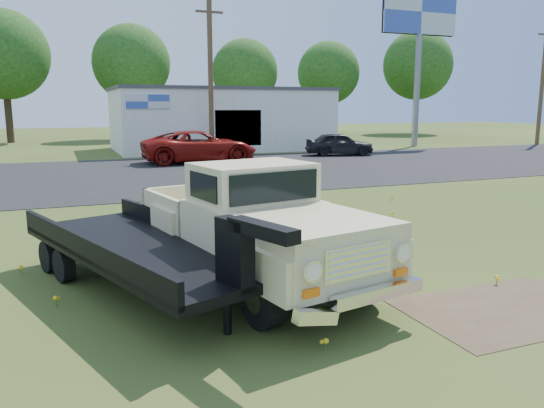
{
  "coord_description": "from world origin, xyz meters",
  "views": [
    {
      "loc": [
        -4.48,
        -8.55,
        2.95
      ],
      "look_at": [
        -0.63,
        1.0,
        1.04
      ],
      "focal_mm": 35.0,
      "sensor_mm": 36.0,
      "label": 1
    }
  ],
  "objects_px": {
    "red_pickup": "(200,147)",
    "dark_sedan": "(339,144)",
    "billboard": "(420,26)",
    "vintage_pickup_truck": "(253,223)",
    "flatbed_trailer": "(144,241)"
  },
  "relations": [
    {
      "from": "red_pickup",
      "to": "dark_sedan",
      "type": "relative_size",
      "value": 1.49
    },
    {
      "from": "billboard",
      "to": "red_pickup",
      "type": "distance_m",
      "value": 19.91
    },
    {
      "from": "vintage_pickup_truck",
      "to": "red_pickup",
      "type": "bearing_deg",
      "value": 67.55
    },
    {
      "from": "flatbed_trailer",
      "to": "dark_sedan",
      "type": "xyz_separation_m",
      "value": [
        14.57,
        19.74,
        -0.13
      ]
    },
    {
      "from": "flatbed_trailer",
      "to": "red_pickup",
      "type": "height_order",
      "value": "red_pickup"
    },
    {
      "from": "red_pickup",
      "to": "dark_sedan",
      "type": "height_order",
      "value": "red_pickup"
    },
    {
      "from": "vintage_pickup_truck",
      "to": "red_pickup",
      "type": "distance_m",
      "value": 19.54
    },
    {
      "from": "billboard",
      "to": "red_pickup",
      "type": "relative_size",
      "value": 1.85
    },
    {
      "from": "billboard",
      "to": "dark_sedan",
      "type": "height_order",
      "value": "billboard"
    },
    {
      "from": "red_pickup",
      "to": "billboard",
      "type": "bearing_deg",
      "value": -72.32
    },
    {
      "from": "billboard",
      "to": "vintage_pickup_truck",
      "type": "xyz_separation_m",
      "value": [
        -21.54,
        -24.44,
        -7.52
      ]
    },
    {
      "from": "vintage_pickup_truck",
      "to": "dark_sedan",
      "type": "xyz_separation_m",
      "value": [
        12.8,
        20.02,
        -0.34
      ]
    },
    {
      "from": "dark_sedan",
      "to": "flatbed_trailer",
      "type": "bearing_deg",
      "value": 158.86
    },
    {
      "from": "vintage_pickup_truck",
      "to": "flatbed_trailer",
      "type": "height_order",
      "value": "vintage_pickup_truck"
    },
    {
      "from": "dark_sedan",
      "to": "red_pickup",
      "type": "bearing_deg",
      "value": 110.97
    }
  ]
}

